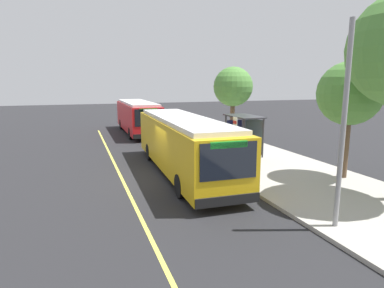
% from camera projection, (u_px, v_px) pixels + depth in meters
% --- Properties ---
extents(ground_plane, '(120.00, 120.00, 0.00)m').
position_uv_depth(ground_plane, '(167.00, 177.00, 16.64)').
color(ground_plane, '#232326').
extents(sidewalk_curb, '(44.00, 6.40, 0.15)m').
position_uv_depth(sidewalk_curb, '(269.00, 165.00, 18.58)').
color(sidewalk_curb, '#A8A399').
rests_on(sidewalk_curb, ground_plane).
extents(lane_stripe_center, '(36.00, 0.14, 0.01)m').
position_uv_depth(lane_stripe_center, '(123.00, 181.00, 15.93)').
color(lane_stripe_center, '#E0D64C').
rests_on(lane_stripe_center, ground_plane).
extents(transit_bus_main, '(11.72, 2.91, 2.95)m').
position_uv_depth(transit_bus_main, '(183.00, 143.00, 17.02)').
color(transit_bus_main, gold).
rests_on(transit_bus_main, ground_plane).
extents(transit_bus_second, '(10.54, 2.68, 2.95)m').
position_uv_depth(transit_bus_second, '(138.00, 116.00, 30.59)').
color(transit_bus_second, red).
rests_on(transit_bus_second, ground_plane).
extents(bus_shelter, '(2.90, 1.60, 2.48)m').
position_uv_depth(bus_shelter, '(245.00, 126.00, 21.17)').
color(bus_shelter, '#333338').
rests_on(bus_shelter, sidewalk_curb).
extents(waiting_bench, '(1.60, 0.48, 0.95)m').
position_uv_depth(waiting_bench, '(244.00, 147.00, 21.05)').
color(waiting_bench, brown).
rests_on(waiting_bench, sidewalk_curb).
extents(route_sign_post, '(0.44, 0.08, 2.80)m').
position_uv_depth(route_sign_post, '(235.00, 135.00, 17.28)').
color(route_sign_post, '#333338').
rests_on(route_sign_post, sidewalk_curb).
extents(pedestrian_commuter, '(0.24, 0.40, 1.69)m').
position_uv_depth(pedestrian_commuter, '(200.00, 136.00, 22.14)').
color(pedestrian_commuter, '#282D47').
rests_on(pedestrian_commuter, sidewalk_curb).
extents(street_tree_near_shelter, '(3.11, 3.11, 5.77)m').
position_uv_depth(street_tree_near_shelter, '(233.00, 87.00, 25.93)').
color(street_tree_near_shelter, brown).
rests_on(street_tree_near_shelter, sidewalk_curb).
extents(street_tree_downstreet, '(2.98, 2.98, 5.54)m').
position_uv_depth(street_tree_downstreet, '(350.00, 94.00, 15.31)').
color(street_tree_downstreet, brown).
rests_on(street_tree_downstreet, sidewalk_curb).
extents(utility_pole, '(0.16, 0.16, 6.40)m').
position_uv_depth(utility_pole, '(343.00, 127.00, 10.02)').
color(utility_pole, gray).
rests_on(utility_pole, sidewalk_curb).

